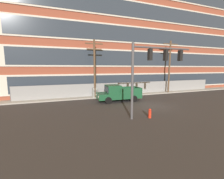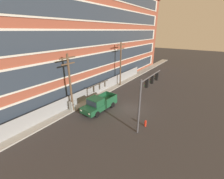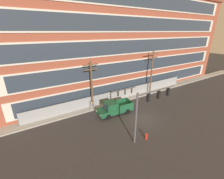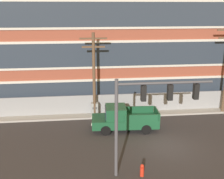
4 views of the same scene
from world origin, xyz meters
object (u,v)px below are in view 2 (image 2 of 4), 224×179
electrical_cabinet (72,106)px  fire_hydrant (145,123)px  utility_pole_midblock (121,62)px  pickup_truck_dark_green (99,104)px  utility_pole_near_corner (70,81)px  traffic_signal_mast (147,90)px

electrical_cabinet → fire_hydrant: (2.30, -9.57, -0.33)m
utility_pole_midblock → fire_hydrant: size_ratio=10.60×
pickup_truck_dark_green → fire_hydrant: (0.12, -6.66, -0.57)m
utility_pole_near_corner → electrical_cabinet: (0.02, 0.17, -3.55)m
pickup_truck_dark_green → utility_pole_midblock: bearing=15.6°
traffic_signal_mast → utility_pole_near_corner: utility_pole_near_corner is taller
traffic_signal_mast → utility_pole_near_corner: size_ratio=0.78×
utility_pole_near_corner → electrical_cabinet: utility_pole_near_corner is taller
electrical_cabinet → fire_hydrant: size_ratio=1.82×
utility_pole_near_corner → traffic_signal_mast: bearing=-74.3°
pickup_truck_dark_green → utility_pole_near_corner: bearing=128.7°
traffic_signal_mast → utility_pole_near_corner: 9.49m
pickup_truck_dark_green → utility_pole_midblock: utility_pole_midblock is taller
utility_pole_near_corner → utility_pole_midblock: (12.20, 0.05, 0.36)m
utility_pole_midblock → pickup_truck_dark_green: bearing=-164.4°
utility_pole_near_corner → electrical_cabinet: size_ratio=5.40×
traffic_signal_mast → fire_hydrant: size_ratio=7.64×
utility_pole_near_corner → electrical_cabinet: 3.55m
pickup_truck_dark_green → fire_hydrant: size_ratio=7.05×
pickup_truck_dark_green → electrical_cabinet: (-2.18, 2.91, -0.25)m
fire_hydrant → utility_pole_midblock: bearing=43.7°
utility_pole_midblock → electrical_cabinet: (-12.18, 0.12, -3.91)m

